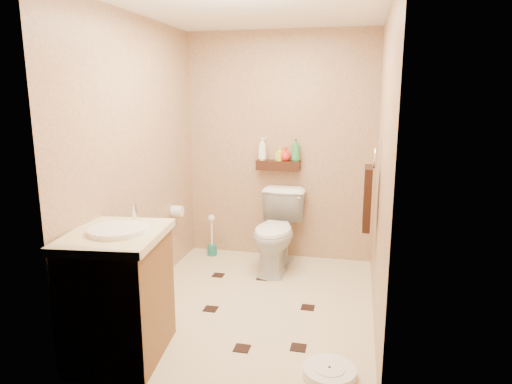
# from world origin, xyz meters

# --- Properties ---
(ground) EXTENTS (2.50, 2.50, 0.00)m
(ground) POSITION_xyz_m (0.00, 0.00, 0.00)
(ground) COLOR beige
(ground) RESTS_ON ground
(wall_back) EXTENTS (2.00, 0.04, 2.40)m
(wall_back) POSITION_xyz_m (0.00, 1.25, 1.20)
(wall_back) COLOR tan
(wall_back) RESTS_ON ground
(wall_front) EXTENTS (2.00, 0.04, 2.40)m
(wall_front) POSITION_xyz_m (0.00, -1.25, 1.20)
(wall_front) COLOR tan
(wall_front) RESTS_ON ground
(wall_left) EXTENTS (0.04, 2.50, 2.40)m
(wall_left) POSITION_xyz_m (-1.00, 0.00, 1.20)
(wall_left) COLOR tan
(wall_left) RESTS_ON ground
(wall_right) EXTENTS (0.04, 2.50, 2.40)m
(wall_right) POSITION_xyz_m (1.00, 0.00, 1.20)
(wall_right) COLOR tan
(wall_right) RESTS_ON ground
(ceiling) EXTENTS (2.00, 2.50, 0.02)m
(ceiling) POSITION_xyz_m (0.00, 0.00, 2.40)
(ceiling) COLOR white
(ceiling) RESTS_ON wall_back
(wall_shelf) EXTENTS (0.46, 0.14, 0.10)m
(wall_shelf) POSITION_xyz_m (0.00, 1.17, 1.02)
(wall_shelf) COLOR #39190F
(wall_shelf) RESTS_ON wall_back
(floor_accents) EXTENTS (1.06, 1.36, 0.01)m
(floor_accents) POSITION_xyz_m (0.03, -0.07, 0.00)
(floor_accents) COLOR black
(floor_accents) RESTS_ON ground
(toilet) EXTENTS (0.49, 0.81, 0.80)m
(toilet) POSITION_xyz_m (0.05, 0.83, 0.40)
(toilet) COLOR white
(toilet) RESTS_ON ground
(vanity) EXTENTS (0.67, 0.79, 1.02)m
(vanity) POSITION_xyz_m (-0.70, -0.95, 0.45)
(vanity) COLOR brown
(vanity) RESTS_ON ground
(bathroom_scale) EXTENTS (0.43, 0.43, 0.07)m
(bathroom_scale) POSITION_xyz_m (0.71, -0.90, 0.03)
(bathroom_scale) COLOR white
(bathroom_scale) RESTS_ON ground
(toilet_brush) EXTENTS (0.11, 0.11, 0.46)m
(toilet_brush) POSITION_xyz_m (-0.72, 1.07, 0.16)
(toilet_brush) COLOR #1C7061
(toilet_brush) RESTS_ON ground
(towel_ring) EXTENTS (0.12, 0.30, 0.76)m
(towel_ring) POSITION_xyz_m (0.91, 0.25, 0.95)
(towel_ring) COLOR silver
(towel_ring) RESTS_ON wall_right
(toilet_paper) EXTENTS (0.12, 0.11, 0.12)m
(toilet_paper) POSITION_xyz_m (-0.94, 0.65, 0.60)
(toilet_paper) COLOR white
(toilet_paper) RESTS_ON wall_left
(bottle_a) EXTENTS (0.11, 0.11, 0.24)m
(bottle_a) POSITION_xyz_m (-0.17, 1.17, 1.19)
(bottle_a) COLOR white
(bottle_a) RESTS_ON wall_shelf
(bottle_b) EXTENTS (0.10, 0.10, 0.15)m
(bottle_b) POSITION_xyz_m (0.02, 1.17, 1.15)
(bottle_b) COLOR yellow
(bottle_b) RESTS_ON wall_shelf
(bottle_c) EXTENTS (0.13, 0.13, 0.15)m
(bottle_c) POSITION_xyz_m (0.08, 1.17, 1.14)
(bottle_c) COLOR red
(bottle_c) RESTS_ON wall_shelf
(bottle_d) EXTENTS (0.11, 0.11, 0.24)m
(bottle_d) POSITION_xyz_m (0.18, 1.17, 1.19)
(bottle_d) COLOR #2E8C45
(bottle_d) RESTS_ON wall_shelf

